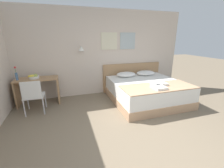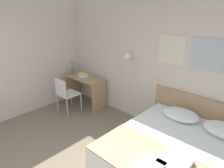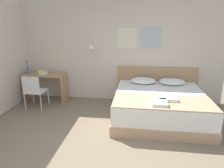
{
  "view_description": "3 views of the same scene",
  "coord_description": "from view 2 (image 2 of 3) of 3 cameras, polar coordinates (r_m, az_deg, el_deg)",
  "views": [
    {
      "loc": [
        -1.05,
        -1.75,
        1.81
      ],
      "look_at": [
        0.04,
        1.67,
        0.69
      ],
      "focal_mm": 24.0,
      "sensor_mm": 36.0,
      "label": 1
    },
    {
      "loc": [
        2.04,
        -0.47,
        2.39
      ],
      "look_at": [
        -0.36,
        2.09,
        1.08
      ],
      "focal_mm": 32.0,
      "sensor_mm": 36.0,
      "label": 2
    },
    {
      "loc": [
        0.67,
        -2.34,
        2.04
      ],
      "look_at": [
        0.09,
        2.03,
        0.72
      ],
      "focal_mm": 32.0,
      "sensor_mm": 36.0,
      "label": 3
    }
  ],
  "objects": [
    {
      "name": "folded_towel_mid_bed",
      "position": [
        2.59,
        10.6,
        -22.13
      ],
      "size": [
        0.29,
        0.34,
        0.06
      ],
      "color": "white",
      "rests_on": "throw_blanket"
    },
    {
      "name": "fruit_bowl",
      "position": [
        5.24,
        -8.21,
        2.54
      ],
      "size": [
        0.28,
        0.26,
        0.13
      ],
      "color": "silver",
      "rests_on": "desk"
    },
    {
      "name": "pillow_left",
      "position": [
        3.73,
        19.11,
        -8.22
      ],
      "size": [
        0.63,
        0.47,
        0.14
      ],
      "color": "white",
      "rests_on": "bed"
    },
    {
      "name": "flower_vase",
      "position": [
        5.48,
        -11.2,
        4.26
      ],
      "size": [
        0.06,
        0.06,
        0.36
      ],
      "color": "#4C7099",
      "rests_on": "desk"
    },
    {
      "name": "bed",
      "position": [
        3.28,
        18.75,
        -20.45
      ],
      "size": [
        1.97,
        1.97,
        0.6
      ],
      "color": "tan",
      "rests_on": "ground_plane"
    },
    {
      "name": "desk_chair",
      "position": [
        4.97,
        -13.29,
        -2.32
      ],
      "size": [
        0.46,
        0.46,
        0.86
      ],
      "color": "white",
      "rests_on": "ground_plane"
    },
    {
      "name": "wall_back",
      "position": [
        4.14,
        12.19,
        5.23
      ],
      "size": [
        5.76,
        0.31,
        2.65
      ],
      "color": "beige",
      "rests_on": "ground_plane"
    },
    {
      "name": "throw_blanket",
      "position": [
        2.68,
        13.91,
        -21.92
      ],
      "size": [
        1.91,
        0.79,
        0.02
      ],
      "color": "tan",
      "rests_on": "bed"
    },
    {
      "name": "headboard",
      "position": [
        3.98,
        25.42,
        -10.33
      ],
      "size": [
        2.09,
        0.06,
        0.96
      ],
      "color": "#A87F56",
      "rests_on": "ground_plane"
    },
    {
      "name": "folded_towel_near_foot",
      "position": [
        2.71,
        17.51,
        -20.46
      ],
      "size": [
        0.35,
        0.35,
        0.06
      ],
      "color": "white",
      "rests_on": "throw_blanket"
    },
    {
      "name": "desk",
      "position": [
        5.28,
        -7.69,
        -0.46
      ],
      "size": [
        1.09,
        0.48,
        0.75
      ],
      "color": "#A87F56",
      "rests_on": "ground_plane"
    }
  ]
}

